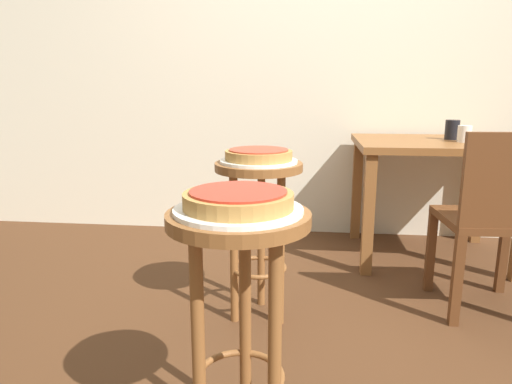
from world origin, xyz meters
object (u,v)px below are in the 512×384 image
pizza_middle (259,155)px  cup_far_edge (452,130)px  stool_middle (259,205)px  serving_plate_middle (259,161)px  dining_table (433,160)px  serving_plate_foreground (238,210)px  stool_foreground (239,281)px  wooden_chair (494,216)px  pizza_foreground (238,199)px  cup_near_edge (464,134)px

pizza_middle → cup_far_edge: bearing=41.8°
stool_middle → serving_plate_middle: bearing=0.0°
stool_middle → dining_table: (0.95, 0.88, 0.08)m
serving_plate_foreground → pizza_middle: (-0.04, 0.81, 0.03)m
stool_foreground → pizza_middle: (-0.04, 0.81, 0.22)m
serving_plate_middle → dining_table: serving_plate_middle is taller
serving_plate_foreground → serving_plate_middle: (-0.04, 0.81, 0.00)m
dining_table → wooden_chair: bearing=-83.0°
pizza_foreground → cup_far_edge: cup_far_edge is taller
dining_table → serving_plate_middle: bearing=-137.0°
serving_plate_foreground → pizza_middle: pizza_middle is taller
stool_foreground → pizza_foreground: (0.00, 0.00, 0.22)m
stool_foreground → cup_far_edge: bearing=59.7°
pizza_foreground → wooden_chair: wooden_chair is taller
serving_plate_foreground → cup_far_edge: bearing=59.7°
pizza_foreground → cup_far_edge: size_ratio=2.44×
cup_near_edge → cup_far_edge: (-0.03, 0.13, 0.01)m
serving_plate_foreground → cup_near_edge: bearing=56.9°
serving_plate_foreground → pizza_middle: 0.81m
pizza_foreground → stool_middle: pizza_foreground is taller
serving_plate_middle → pizza_middle: 0.03m
stool_foreground → dining_table: bearing=61.7°
pizza_foreground → cup_near_edge: cup_near_edge is taller
stool_foreground → pizza_middle: size_ratio=2.48×
pizza_middle → wooden_chair: bearing=7.6°
stool_middle → dining_table: bearing=43.0°
serving_plate_middle → wooden_chair: (1.04, 0.14, -0.25)m
cup_near_edge → cup_far_edge: cup_far_edge is taller
cup_near_edge → pizza_foreground: bearing=-123.1°
serving_plate_middle → dining_table: 1.30m
stool_foreground → pizza_foreground: pizza_foreground is taller
serving_plate_middle → pizza_middle: size_ratio=1.16×
serving_plate_middle → cup_far_edge: (1.06, 0.95, 0.06)m
serving_plate_foreground → dining_table: 1.92m
serving_plate_foreground → pizza_foreground: pizza_foreground is taller
pizza_foreground → pizza_middle: bearing=92.5°
stool_middle → pizza_middle: bearing=-45.0°
dining_table → cup_near_edge: bearing=-26.6°
cup_near_edge → serving_plate_foreground: bearing=-123.1°
pizza_foreground → stool_middle: (-0.04, 0.81, -0.22)m
serving_plate_middle → wooden_chair: size_ratio=0.39×
stool_foreground → dining_table: (0.91, 1.69, 0.08)m
stool_middle → serving_plate_middle: serving_plate_middle is taller
cup_far_edge → serving_plate_middle: bearing=-138.2°
stool_middle → pizza_foreground: bearing=-87.5°
pizza_middle → cup_far_edge: (1.06, 0.95, 0.03)m
stool_middle → cup_far_edge: bearing=41.8°
wooden_chair → pizza_foreground: bearing=-136.6°
stool_foreground → serving_plate_foreground: 0.19m
serving_plate_foreground → pizza_foreground: 0.03m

